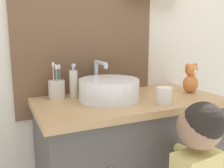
% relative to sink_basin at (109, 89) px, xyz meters
% --- Properties ---
extents(wall_back, '(3.20, 0.18, 2.50)m').
position_rel_sink_basin_xyz_m(wall_back, '(0.12, 0.27, 0.35)').
color(wall_back, beige).
rests_on(wall_back, ground_plane).
extents(sink_basin, '(0.32, 0.38, 0.20)m').
position_rel_sink_basin_xyz_m(sink_basin, '(0.00, 0.00, 0.00)').
color(sink_basin, white).
rests_on(sink_basin, vanity_counter).
extents(toothbrush_holder, '(0.09, 0.09, 0.20)m').
position_rel_sink_basin_xyz_m(toothbrush_holder, '(-0.25, 0.15, -0.01)').
color(toothbrush_holder, beige).
rests_on(toothbrush_holder, vanity_counter).
extents(soap_dispenser, '(0.05, 0.05, 0.19)m').
position_rel_sink_basin_xyz_m(soap_dispenser, '(-0.16, 0.14, 0.02)').
color(soap_dispenser, beige).
rests_on(soap_dispenser, vanity_counter).
extents(teddy_bear, '(0.10, 0.08, 0.18)m').
position_rel_sink_basin_xyz_m(teddy_bear, '(0.52, -0.05, 0.03)').
color(teddy_bear, orange).
rests_on(teddy_bear, vanity_counter).
extents(drinking_cup, '(0.08, 0.08, 0.09)m').
position_rel_sink_basin_xyz_m(drinking_cup, '(0.21, -0.20, -0.02)').
color(drinking_cup, silver).
rests_on(drinking_cup, vanity_counter).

